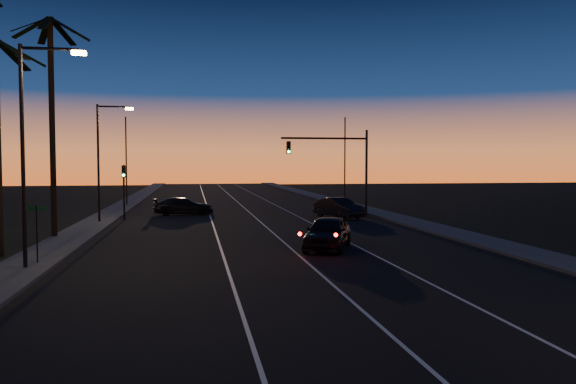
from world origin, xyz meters
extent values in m
cube|color=black|center=(0.00, 30.00, 0.01)|extent=(20.00, 170.00, 0.01)
cube|color=#3E3E3B|center=(-11.20, 30.00, 0.08)|extent=(2.40, 170.00, 0.16)
cube|color=#3E3E3B|center=(11.20, 30.00, 0.08)|extent=(2.40, 170.00, 0.16)
cube|color=silver|center=(-3.00, 30.00, 0.02)|extent=(0.12, 160.00, 0.01)
cube|color=silver|center=(0.50, 30.00, 0.02)|extent=(0.12, 160.00, 0.01)
cube|color=silver|center=(4.00, 30.00, 0.02)|extent=(0.12, 160.00, 0.01)
cube|color=black|center=(-12.17, 24.26, 9.44)|extent=(2.18, 0.92, 1.18)
cube|color=black|center=(-12.76, 24.97, 9.44)|extent=(1.25, 2.12, 1.18)
cube|color=black|center=(-12.35, 23.36, 9.44)|extent=(1.95, 1.61, 1.18)
cylinder|color=black|center=(-12.20, 30.00, 6.25)|extent=(0.32, 0.32, 12.50)
cube|color=black|center=(-11.17, 30.26, 11.94)|extent=(2.18, 0.92, 1.18)
cube|color=black|center=(-11.76, 30.97, 11.94)|extent=(1.25, 2.12, 1.18)
cube|color=black|center=(-12.68, 30.94, 11.94)|extent=(1.34, 2.09, 1.18)
cube|color=black|center=(-13.24, 30.21, 11.94)|extent=(2.18, 0.82, 1.18)
cube|color=black|center=(-13.01, 29.32, 11.94)|extent=(1.90, 1.69, 1.18)
cube|color=black|center=(-12.17, 28.94, 11.94)|extent=(0.45, 2.16, 1.18)
cube|color=black|center=(-11.35, 29.36, 11.94)|extent=(1.95, 1.61, 1.18)
cylinder|color=black|center=(-11.00, 20.00, 4.50)|extent=(0.16, 0.16, 9.00)
cylinder|color=black|center=(-9.90, 20.00, 8.85)|extent=(2.20, 0.12, 0.12)
cube|color=#EEB05F|center=(-8.80, 20.00, 8.72)|extent=(0.55, 0.26, 0.16)
cylinder|color=black|center=(-11.00, 38.00, 4.25)|extent=(0.16, 0.16, 8.50)
cylinder|color=black|center=(-9.90, 38.00, 8.35)|extent=(2.20, 0.12, 0.12)
cube|color=#EEB05F|center=(-8.80, 38.00, 8.22)|extent=(0.55, 0.26, 0.16)
cylinder|color=black|center=(-10.80, 21.00, 1.30)|extent=(0.06, 0.06, 2.60)
cube|color=#0C491C|center=(-10.80, 21.00, 2.45)|extent=(0.70, 0.03, 0.20)
cylinder|color=black|center=(9.50, 40.00, 3.50)|extent=(0.20, 0.20, 7.00)
cylinder|color=black|center=(6.00, 40.00, 6.30)|extent=(7.00, 0.16, 0.16)
cube|color=black|center=(3.10, 40.00, 5.55)|extent=(0.32, 0.28, 1.00)
sphere|color=black|center=(3.10, 39.83, 5.87)|extent=(0.20, 0.20, 0.20)
sphere|color=black|center=(3.10, 39.83, 5.55)|extent=(0.20, 0.20, 0.20)
sphere|color=#14FF59|center=(3.10, 39.83, 5.23)|extent=(0.20, 0.20, 0.20)
cylinder|color=black|center=(-9.50, 40.00, 2.10)|extent=(0.14, 0.14, 4.20)
cube|color=black|center=(-9.50, 40.00, 3.70)|extent=(0.28, 0.25, 0.90)
sphere|color=black|center=(-9.50, 39.85, 3.98)|extent=(0.18, 0.18, 0.18)
sphere|color=black|center=(-9.50, 39.85, 3.70)|extent=(0.18, 0.18, 0.18)
sphere|color=#14FF59|center=(-9.50, 39.85, 3.42)|extent=(0.18, 0.18, 0.18)
cylinder|color=black|center=(-11.00, 55.00, 4.50)|extent=(0.14, 0.14, 9.00)
cylinder|color=black|center=(11.00, 52.00, 4.50)|extent=(0.14, 0.14, 9.00)
imported|color=black|center=(2.30, 23.60, 0.84)|extent=(3.68, 5.24, 1.66)
sphere|color=#FF0F05|center=(0.42, 21.24, 1.11)|extent=(0.18, 0.18, 0.18)
sphere|color=#FF0F05|center=(1.95, 20.60, 1.11)|extent=(0.18, 0.18, 0.18)
imported|color=black|center=(6.98, 39.15, 0.80)|extent=(3.43, 5.08, 1.58)
imported|color=black|center=(-5.16, 43.83, 0.74)|extent=(5.12, 2.36, 1.45)
camera|label=1|loc=(-4.35, -3.69, 4.32)|focal=35.00mm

